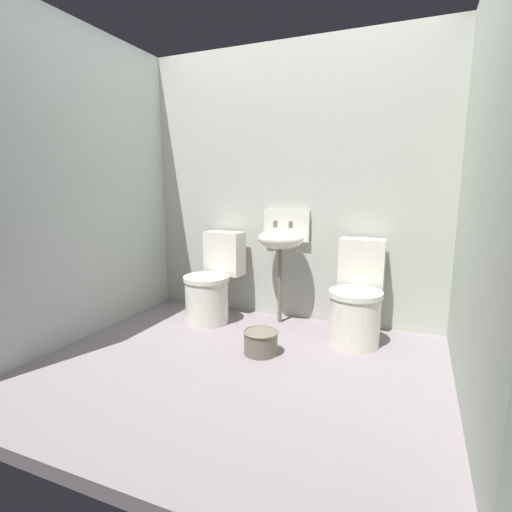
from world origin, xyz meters
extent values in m
cube|color=gray|center=(0.00, 0.00, -0.04)|extent=(3.08, 2.50, 0.08)
cube|color=#B1B3A8|center=(0.00, 1.10, 1.20)|extent=(3.08, 0.10, 2.41)
cube|color=#AAB4AD|center=(-1.39, 0.10, 1.20)|extent=(0.10, 2.30, 2.41)
cube|color=#AFBBAA|center=(1.39, 0.10, 1.20)|extent=(0.10, 2.30, 2.41)
cylinder|color=silver|center=(-0.62, 0.61, 0.19)|extent=(0.41, 0.41, 0.38)
cylinder|color=silver|center=(-0.62, 0.61, 0.40)|extent=(0.44, 0.44, 0.04)
cube|color=silver|center=(-0.59, 0.91, 0.58)|extent=(0.38, 0.21, 0.40)
cylinder|color=silver|center=(0.67, 0.61, 0.19)|extent=(0.38, 0.38, 0.38)
cylinder|color=silver|center=(0.67, 0.61, 0.40)|extent=(0.40, 0.40, 0.04)
cube|color=silver|center=(0.67, 0.91, 0.58)|extent=(0.36, 0.18, 0.40)
cylinder|color=#6C6254|center=(-0.02, 0.86, 0.33)|extent=(0.04, 0.04, 0.66)
ellipsoid|color=silver|center=(-0.02, 0.86, 0.75)|extent=(0.40, 0.32, 0.18)
cube|color=silver|center=(-0.02, 1.02, 0.85)|extent=(0.42, 0.04, 0.28)
cylinder|color=#6C6254|center=(-0.09, 0.92, 0.87)|extent=(0.04, 0.04, 0.06)
cylinder|color=#6C6254|center=(0.05, 0.92, 0.87)|extent=(0.04, 0.04, 0.06)
cylinder|color=#6C6254|center=(0.07, 0.17, 0.08)|extent=(0.24, 0.24, 0.16)
torus|color=#6A6852|center=(0.07, 0.17, 0.16)|extent=(0.26, 0.26, 0.02)
camera|label=1|loc=(1.06, -2.30, 1.20)|focal=27.36mm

